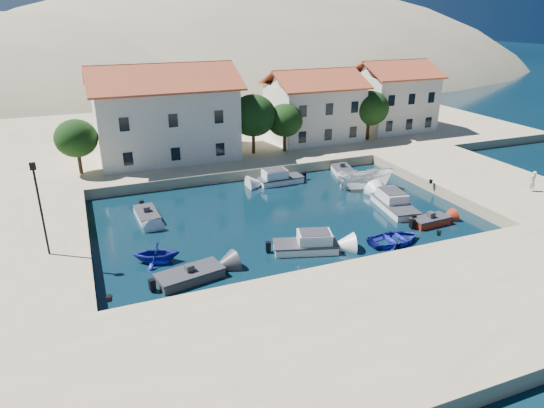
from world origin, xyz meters
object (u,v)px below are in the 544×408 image
Objects in this scene: building_left at (165,111)px; building_right at (393,95)px; boat_east at (364,189)px; lamppost at (39,201)px; pedestrian at (533,181)px; building_mid at (314,104)px; cabin_cruiser_east at (395,204)px; rowboat_south at (394,242)px; cabin_cruiser_south at (306,245)px.

building_left reaches higher than building_right.
building_right is 1.74× the size of boat_east.
lamppost is 39.23m from pedestrian.
building_mid is 21.73m from cabin_cruiser_east.
boat_east reaches higher than rowboat_south.
building_right is at bearing 4.76° from building_mid.
lamppost is 24.26m from rowboat_south.
building_right reaches higher than rowboat_south.
pedestrian is at bearing -68.31° from building_mid.
building_right reaches higher than cabin_cruiser_east.
building_right is at bearing 27.93° from lamppost.
lamppost reaches higher than pedestrian.
building_mid reaches higher than rowboat_south.
boat_east is (15.78, -14.65, -5.94)m from building_left.
cabin_cruiser_east reaches higher than rowboat_south.
boat_east is at bearing -98.06° from building_mid.
building_left is 8.03× the size of pedestrian.
building_mid reaches higher than pedestrian.
pedestrian reaches higher than cabin_cruiser_east.
building_mid is 5.74× the size of pedestrian.
building_left reaches higher than boat_east.
building_right is at bearing -26.74° from boat_east.
cabin_cruiser_east is (-14.57, -22.05, -5.00)m from building_right.
pedestrian is at bearing -39.82° from building_left.
building_right is 2.27× the size of rowboat_south.
building_left reaches higher than cabin_cruiser_east.
cabin_cruiser_south is at bearing 119.95° from cabin_cruiser_east.
building_right is 26.90m from cabin_cruiser_east.
cabin_cruiser_south reaches higher than rowboat_south.
building_right is 33.36m from rowboat_south.
building_mid is at bearing -175.24° from building_right.
building_mid reaches higher than lamppost.
boat_east is 14.50m from pedestrian.
building_left is 18.04m from building_mid.
lamppost reaches higher than boat_east.
cabin_cruiser_south is at bearing 1.44° from pedestrian.
lamppost is 27.26m from cabin_cruiser_east.
building_right is 25.32m from pedestrian.
building_mid is at bearing 1.70° from cabin_cruiser_east.
cabin_cruiser_south is 14.27m from boat_east.
building_mid is 1.69× the size of lamppost.
rowboat_south is 2.28× the size of pedestrian.
cabin_cruiser_east is 3.07× the size of pedestrian.
cabin_cruiser_east is 12.52m from pedestrian.
rowboat_south is 11.45m from boat_east.
building_left is at bearing 118.48° from cabin_cruiser_south.
pedestrian is (9.52, -23.94, -3.31)m from building_mid.
lamppost is at bearing -152.07° from building_right.
cabin_cruiser_east is (3.74, 5.28, 0.48)m from rowboat_south.
lamppost reaches higher than cabin_cruiser_south.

